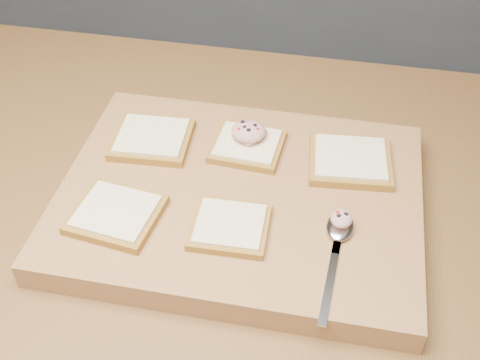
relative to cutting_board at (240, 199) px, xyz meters
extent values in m
cube|color=slate|center=(0.07, 0.07, -0.50)|extent=(1.90, 0.75, 0.84)
cube|color=brown|center=(0.07, 0.07, -0.05)|extent=(2.00, 0.80, 0.06)
cube|color=slate|center=(0.07, 1.50, -0.47)|extent=(3.60, 0.60, 0.90)
cube|color=#B47A4D|center=(0.00, 0.00, 0.00)|extent=(0.55, 0.41, 0.04)
cube|color=olive|center=(-0.16, 0.08, 0.03)|extent=(0.13, 0.12, 0.01)
cube|color=#FAEBBE|center=(-0.16, 0.08, 0.04)|extent=(0.11, 0.10, 0.00)
cube|color=olive|center=(-0.01, 0.09, 0.03)|extent=(0.12, 0.11, 0.01)
cube|color=#FAEBBE|center=(-0.01, 0.09, 0.04)|extent=(0.10, 0.09, 0.00)
cube|color=olive|center=(0.16, 0.09, 0.03)|extent=(0.14, 0.13, 0.01)
cube|color=#FAEBBE|center=(0.16, 0.09, 0.04)|extent=(0.12, 0.11, 0.00)
cube|color=olive|center=(-0.16, -0.09, 0.03)|extent=(0.13, 0.12, 0.01)
cube|color=#FAEBBE|center=(-0.16, -0.09, 0.04)|extent=(0.12, 0.11, 0.00)
cube|color=olive|center=(0.00, -0.08, 0.03)|extent=(0.11, 0.10, 0.01)
cube|color=#FAEBBE|center=(0.00, -0.08, 0.04)|extent=(0.10, 0.09, 0.00)
ellipsoid|color=tan|center=(-0.01, 0.11, 0.05)|extent=(0.06, 0.05, 0.03)
sphere|color=black|center=(0.00, 0.11, 0.06)|extent=(0.01, 0.01, 0.01)
sphere|color=black|center=(-0.02, 0.11, 0.06)|extent=(0.01, 0.01, 0.01)
sphere|color=black|center=(0.00, 0.10, 0.06)|extent=(0.01, 0.01, 0.01)
sphere|color=black|center=(-0.01, 0.10, 0.06)|extent=(0.01, 0.01, 0.01)
sphere|color=#A5140C|center=(0.01, 0.10, 0.06)|extent=(0.01, 0.01, 0.01)
sphere|color=#A5140C|center=(-0.01, 0.12, 0.06)|extent=(0.01, 0.01, 0.01)
sphere|color=#A5140C|center=(-0.02, 0.10, 0.06)|extent=(0.01, 0.01, 0.01)
ellipsoid|color=silver|center=(0.15, -0.05, 0.03)|extent=(0.04, 0.06, 0.01)
cube|color=silver|center=(0.15, -0.08, 0.02)|extent=(0.01, 0.04, 0.00)
cube|color=silver|center=(0.15, -0.14, 0.02)|extent=(0.02, 0.15, 0.00)
ellipsoid|color=tan|center=(0.15, -0.05, 0.04)|extent=(0.03, 0.03, 0.02)
sphere|color=black|center=(0.16, -0.05, 0.05)|extent=(0.01, 0.01, 0.01)
sphere|color=black|center=(0.15, -0.05, 0.05)|extent=(0.01, 0.01, 0.01)
sphere|color=#A5140C|center=(0.15, -0.05, 0.05)|extent=(0.01, 0.01, 0.01)
camera|label=1|loc=(0.13, -0.64, 0.66)|focal=45.00mm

